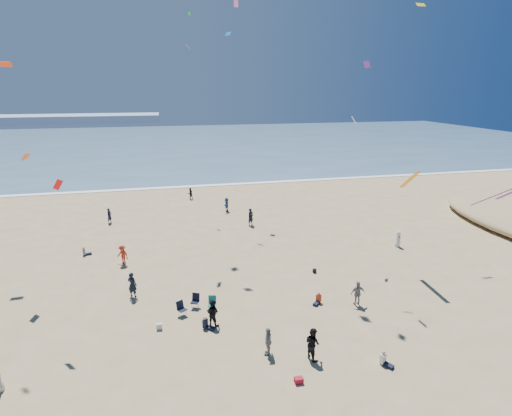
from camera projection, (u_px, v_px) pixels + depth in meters
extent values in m
plane|color=tan|center=(252.00, 413.00, 18.56)|extent=(220.00, 220.00, 0.00)
cube|color=#476B84|center=(177.00, 143.00, 107.17)|extent=(220.00, 100.00, 0.06)
cube|color=white|center=(189.00, 187.00, 60.53)|extent=(220.00, 1.20, 0.08)
cube|color=#7A8EA8|center=(22.00, 120.00, 163.95)|extent=(110.00, 20.00, 3.20)
imported|color=gray|center=(358.00, 293.00, 27.54)|extent=(1.04, 0.44, 1.77)
imported|color=#B12D19|center=(123.00, 255.00, 33.93)|extent=(1.26, 1.17, 1.71)
imported|color=#305084|center=(227.00, 204.00, 48.44)|extent=(0.85, 1.64, 1.69)
imported|color=black|center=(312.00, 343.00, 22.06)|extent=(1.01, 1.12, 1.89)
imported|color=black|center=(251.00, 217.00, 43.41)|extent=(0.84, 0.74, 1.93)
imported|color=silver|center=(398.00, 239.00, 37.69)|extent=(0.55, 0.78, 1.51)
imported|color=black|center=(109.00, 216.00, 44.15)|extent=(0.68, 0.75, 1.72)
imported|color=black|center=(213.00, 313.00, 25.19)|extent=(1.07, 1.02, 1.74)
imported|color=black|center=(190.00, 194.00, 53.72)|extent=(0.91, 0.82, 1.53)
imported|color=gray|center=(268.00, 341.00, 22.41)|extent=(0.77, 1.08, 1.70)
imported|color=black|center=(132.00, 285.00, 28.58)|extent=(0.83, 0.73, 1.90)
cube|color=silver|center=(159.00, 327.00, 24.90)|extent=(0.35, 0.20, 0.40)
cube|color=black|center=(212.00, 303.00, 27.63)|extent=(0.30, 0.22, 0.38)
cube|color=maroon|center=(299.00, 380.00, 20.42)|extent=(0.45, 0.30, 0.30)
cube|color=black|center=(314.00, 271.00, 32.52)|extent=(0.28, 0.18, 0.34)
cube|color=#FF3B17|center=(6.00, 64.00, 31.70)|extent=(0.86, 0.34, 0.39)
cube|color=purple|center=(188.00, 47.00, 33.97)|extent=(0.55, 0.89, 0.39)
cube|color=white|center=(354.00, 120.00, 33.54)|extent=(0.66, 0.72, 0.61)
cube|color=#177FEE|center=(228.00, 34.00, 42.13)|extent=(0.63, 0.70, 0.37)
cube|color=#DC5120|center=(26.00, 157.00, 27.99)|extent=(0.56, 0.89, 0.48)
cube|color=#792190|center=(367.00, 65.00, 28.62)|extent=(0.23, 0.79, 0.46)
cube|color=#289B56|center=(190.00, 14.00, 46.55)|extent=(0.43, 0.46, 0.38)
cube|color=#FFF818|center=(421.00, 5.00, 35.81)|extent=(0.85, 0.36, 0.31)
cube|color=#FF76D9|center=(236.00, 4.00, 45.26)|extent=(0.53, 0.37, 0.69)
cube|color=red|center=(58.00, 185.00, 23.37)|extent=(0.74, 0.83, 0.51)
cube|color=orange|center=(409.00, 180.00, 31.10)|extent=(0.35, 2.64, 1.87)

